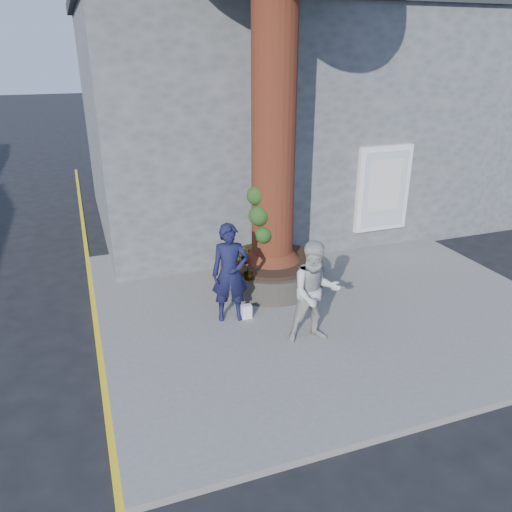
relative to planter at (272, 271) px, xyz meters
name	(u,v)px	position (x,y,z in m)	size (l,w,h in m)	color
ground	(271,339)	(-0.80, -2.00, -0.41)	(120.00, 120.00, 0.00)	black
pavement	(319,300)	(0.70, -1.00, -0.35)	(9.00, 8.00, 0.12)	slate
yellow_line	(98,341)	(-3.85, -1.00, -0.41)	(0.10, 30.00, 0.01)	yellow
stone_shop	(262,115)	(1.70, 5.20, 2.75)	(10.30, 8.30, 6.30)	#55595B
neighbour_shop	(472,110)	(9.70, 5.20, 2.59)	(6.00, 8.00, 6.00)	#55595B
planter	(272,271)	(0.00, 0.00, 0.00)	(2.30, 2.30, 0.60)	black
man	(230,273)	(-1.33, -1.20, 0.68)	(0.71, 0.46, 1.94)	#131434
woman	(315,293)	(-0.16, -2.44, 0.65)	(0.92, 0.72, 1.89)	#B5B3AD
shopping_bag	(246,312)	(-1.05, -1.30, -0.15)	(0.20, 0.12, 0.28)	white
plant_a	(237,259)	(-0.85, -0.12, 0.47)	(0.17, 0.12, 0.33)	gray
plant_b	(243,256)	(-0.68, -0.04, 0.48)	(0.19, 0.18, 0.35)	gray
plant_c	(248,271)	(-0.85, -0.85, 0.49)	(0.20, 0.20, 0.37)	gray
plant_d	(252,250)	(-0.37, 0.30, 0.44)	(0.24, 0.21, 0.26)	gray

